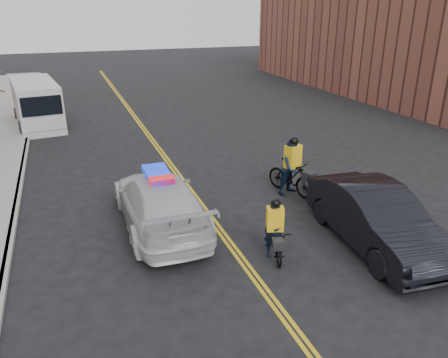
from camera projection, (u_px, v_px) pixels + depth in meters
ground at (228, 241)px, 12.87m from camera, size 120.00×120.00×0.00m
center_line_left at (164, 158)px, 19.81m from camera, size 0.10×60.00×0.01m
center_line_right at (167, 158)px, 19.86m from camera, size 0.10×60.00×0.01m
curb at (22, 173)px, 17.88m from camera, size 0.20×60.00×0.15m
building_across at (412, 18)px, 33.57m from camera, size 12.00×30.00×11.00m
police_cruiser at (160, 201)px, 13.48m from camera, size 2.33×5.71×1.82m
dark_sedan at (376, 218)px, 12.38m from camera, size 2.27×5.40×1.73m
cargo_van at (37, 105)px, 24.69m from camera, size 2.92×6.22×2.51m
cyclist_near at (274, 237)px, 11.91m from camera, size 1.10×1.85×1.72m
cyclist_far at (292, 171)px, 15.84m from camera, size 1.34×2.21×2.16m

